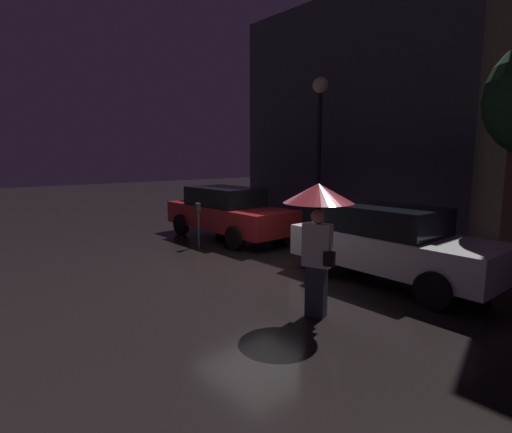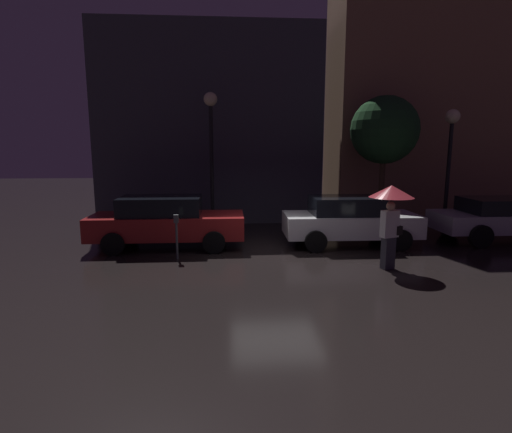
% 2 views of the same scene
% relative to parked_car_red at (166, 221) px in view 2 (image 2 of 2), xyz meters
% --- Properties ---
extents(ground_plane, '(60.00, 60.00, 0.00)m').
position_rel_parked_car_red_xyz_m(ground_plane, '(3.17, -1.39, -0.80)').
color(ground_plane, black).
extents(building_facade_left, '(8.83, 3.00, 7.68)m').
position_rel_parked_car_red_xyz_m(building_facade_left, '(1.18, 5.11, 3.04)').
color(building_facade_left, '#3D3D47').
rests_on(building_facade_left, ground).
extents(building_facade_right, '(9.77, 3.00, 10.85)m').
position_rel_parked_car_red_xyz_m(building_facade_right, '(11.22, 5.11, 4.63)').
color(building_facade_right, '#8C664C').
rests_on(building_facade_right, ground).
extents(parked_car_red, '(4.54, 1.90, 1.54)m').
position_rel_parked_car_red_xyz_m(parked_car_red, '(0.00, 0.00, 0.00)').
color(parked_car_red, maroon).
rests_on(parked_car_red, ground).
extents(parked_car_white, '(4.08, 1.87, 1.50)m').
position_rel_parked_car_red_xyz_m(parked_car_white, '(5.58, -0.12, -0.02)').
color(parked_car_white, silver).
rests_on(parked_car_white, ground).
extents(parked_car_silver, '(4.57, 1.97, 1.39)m').
position_rel_parked_car_red_xyz_m(parked_car_silver, '(10.78, 0.09, -0.05)').
color(parked_car_silver, '#B7B7BF').
rests_on(parked_car_silver, ground).
extents(pedestrian_with_umbrella, '(1.07, 1.07, 2.08)m').
position_rel_parked_car_red_xyz_m(pedestrian_with_umbrella, '(5.82, -2.62, 0.86)').
color(pedestrian_with_umbrella, '#383842').
rests_on(pedestrian_with_umbrella, ground).
extents(parking_meter, '(0.12, 0.10, 1.21)m').
position_rel_parked_car_red_xyz_m(parking_meter, '(0.48, -1.36, -0.04)').
color(parking_meter, '#4C5154').
rests_on(parking_meter, ground).
extents(street_lamp_near, '(0.49, 0.49, 4.91)m').
position_rel_parked_car_red_xyz_m(street_lamp_near, '(1.29, 2.68, 2.82)').
color(street_lamp_near, black).
rests_on(street_lamp_near, ground).
extents(street_lamp_far, '(0.51, 0.51, 4.34)m').
position_rel_parked_car_red_xyz_m(street_lamp_far, '(9.98, 2.27, 2.52)').
color(street_lamp_far, black).
rests_on(street_lamp_far, ground).
extents(street_tree, '(2.40, 2.40, 4.80)m').
position_rel_parked_car_red_xyz_m(street_tree, '(7.46, 2.18, 2.78)').
color(street_tree, '#473323').
rests_on(street_tree, ground).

